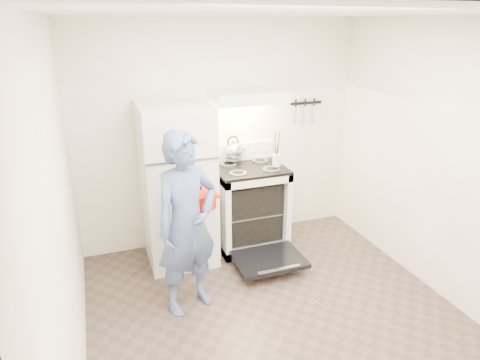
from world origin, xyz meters
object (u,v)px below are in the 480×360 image
refrigerator (178,185)px  dutch_oven (200,200)px  stove_body (249,208)px  person (187,224)px  tea_kettle (233,149)px

refrigerator → dutch_oven: refrigerator is taller
refrigerator → stove_body: bearing=1.8°
stove_body → person: 1.33m
tea_kettle → dutch_oven: (-0.60, -0.82, -0.20)m
stove_body → dutch_oven: dutch_oven is taller
dutch_oven → stove_body: bearing=40.4°
refrigerator → dutch_oven: 0.60m
refrigerator → tea_kettle: (0.69, 0.24, 0.25)m
refrigerator → tea_kettle: bearing=18.9°
stove_body → tea_kettle: 0.69m
stove_body → person: size_ratio=0.56×
refrigerator → person: size_ratio=1.03×
person → dutch_oven: (0.19, 0.28, 0.08)m
person → dutch_oven: bearing=35.0°
stove_body → person: person is taller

